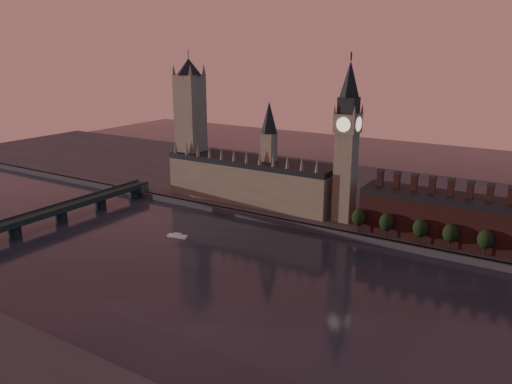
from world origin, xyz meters
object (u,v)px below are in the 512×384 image
victoria_tower (191,121)px  river_boat (177,236)px  big_ben (347,141)px  westminster_bridge (34,219)px

victoria_tower → river_boat: 110.44m
river_boat → victoria_tower: bearing=109.1°
big_ben → river_boat: bearing=-136.9°
big_ben → westminster_bridge: size_ratio=0.54×
victoria_tower → westminster_bridge: size_ratio=0.54×
river_boat → westminster_bridge: bearing=-169.4°
victoria_tower → big_ben: bearing=-2.2°
victoria_tower → westminster_bridge: (-35.00, -117.70, -51.65)m
victoria_tower → big_ben: 130.12m
victoria_tower → river_boat: victoria_tower is taller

